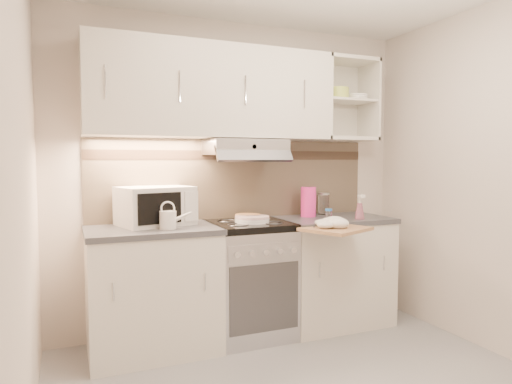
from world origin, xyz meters
TOP-DOWN VIEW (x-y plane):
  - room_shell at (0.00, 0.37)m, footprint 3.04×2.84m
  - base_cabinet_left at (-0.75, 1.10)m, footprint 0.90×0.60m
  - worktop_left at (-0.75, 1.10)m, footprint 0.92×0.62m
  - base_cabinet_right at (0.75, 1.10)m, footprint 0.90×0.60m
  - worktop_right at (0.75, 1.10)m, footprint 0.92×0.62m
  - electric_range at (0.00, 1.10)m, footprint 0.60×0.60m
  - microwave at (-0.70, 1.22)m, footprint 0.58×0.49m
  - watering_can at (-0.65, 0.98)m, footprint 0.23×0.13m
  - plate_stack at (0.01, 1.06)m, footprint 0.27×0.27m
  - bread_loaf at (0.02, 1.18)m, footprint 0.20×0.20m
  - pink_pitcher at (0.59, 1.22)m, footprint 0.14×0.13m
  - glass_jar at (0.78, 1.30)m, footprint 0.10×0.10m
  - spice_jar at (0.67, 1.02)m, footprint 0.06×0.06m
  - spray_bottle at (0.89, 0.91)m, footprint 0.08×0.08m
  - cutting_board at (0.52, 0.69)m, footprint 0.55×0.53m
  - dish_towel at (0.51, 0.72)m, footprint 0.35×0.32m

SIDE VIEW (x-z plane):
  - base_cabinet_left at x=-0.75m, z-range 0.00..0.86m
  - base_cabinet_right at x=0.75m, z-range 0.00..0.86m
  - electric_range at x=0.00m, z-range 0.00..0.90m
  - cutting_board at x=0.52m, z-range 0.86..0.88m
  - worktop_left at x=-0.75m, z-range 0.86..0.90m
  - worktop_right at x=0.75m, z-range 0.86..0.90m
  - dish_towel at x=0.51m, z-range 0.88..0.96m
  - bread_loaf at x=0.02m, z-range 0.90..0.95m
  - plate_stack at x=0.01m, z-range 0.90..0.95m
  - spice_jar at x=0.67m, z-range 0.90..0.98m
  - watering_can at x=-0.65m, z-range 0.87..1.07m
  - spray_bottle at x=0.89m, z-range 0.88..1.09m
  - glass_jar at x=0.78m, z-range 0.90..1.09m
  - pink_pitcher at x=0.59m, z-range 0.90..1.15m
  - microwave at x=-0.70m, z-range 0.90..1.18m
  - room_shell at x=0.00m, z-range 0.37..2.89m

